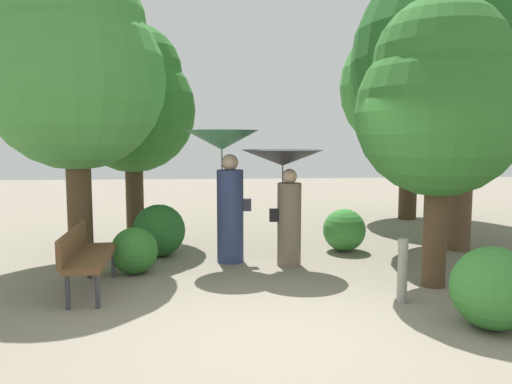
# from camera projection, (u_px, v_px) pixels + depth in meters

# --- Properties ---
(ground_plane) EXTENTS (40.00, 40.00, 0.00)m
(ground_plane) POSITION_uv_depth(u_px,v_px,m) (283.00, 331.00, 5.21)
(ground_plane) COLOR gray
(person_left) EXTENTS (1.18, 1.18, 2.14)m
(person_left) POSITION_uv_depth(u_px,v_px,m) (225.00, 170.00, 7.97)
(person_left) COLOR navy
(person_left) RESTS_ON ground
(person_right) EXTENTS (1.27, 1.27, 1.83)m
(person_right) POSITION_uv_depth(u_px,v_px,m) (285.00, 179.00, 7.75)
(person_right) COLOR #6B5B4C
(person_right) RESTS_ON ground
(park_bench) EXTENTS (0.58, 1.53, 0.83)m
(park_bench) POSITION_uv_depth(u_px,v_px,m) (85.00, 254.00, 6.47)
(park_bench) COLOR #38383D
(park_bench) RESTS_ON ground
(tree_near_left) EXTENTS (2.38, 2.38, 4.18)m
(tree_near_left) POSITION_uv_depth(u_px,v_px,m) (132.00, 99.00, 9.45)
(tree_near_left) COLOR #42301E
(tree_near_left) RESTS_ON ground
(tree_near_right) EXTENTS (3.46, 3.46, 5.54)m
(tree_near_right) POSITION_uv_depth(u_px,v_px,m) (412.00, 75.00, 12.14)
(tree_near_right) COLOR #42301E
(tree_near_right) RESTS_ON ground
(tree_mid_left) EXTENTS (2.84, 2.84, 4.84)m
(tree_mid_left) POSITION_uv_depth(u_px,v_px,m) (74.00, 64.00, 7.77)
(tree_mid_left) COLOR #4C3823
(tree_mid_left) RESTS_ON ground
(tree_mid_right) EXTENTS (3.95, 3.95, 5.83)m
(tree_mid_right) POSITION_uv_depth(u_px,v_px,m) (466.00, 44.00, 8.68)
(tree_mid_right) COLOR brown
(tree_mid_right) RESTS_ON ground
(tree_far_back) EXTENTS (2.21, 2.21, 3.85)m
(tree_far_back) POSITION_uv_depth(u_px,v_px,m) (440.00, 98.00, 6.53)
(tree_far_back) COLOR #4C3823
(tree_far_back) RESTS_ON ground
(bush_path_left) EXTENTS (0.88, 0.88, 0.88)m
(bush_path_left) POSITION_uv_depth(u_px,v_px,m) (493.00, 288.00, 5.23)
(bush_path_left) COLOR #387F33
(bush_path_left) RESTS_ON ground
(bush_path_right) EXTENTS (0.76, 0.76, 0.76)m
(bush_path_right) POSITION_uv_depth(u_px,v_px,m) (344.00, 230.00, 8.88)
(bush_path_right) COLOR #387F33
(bush_path_right) RESTS_ON ground
(bush_behind_bench) EXTENTS (0.70, 0.70, 0.70)m
(bush_behind_bench) POSITION_uv_depth(u_px,v_px,m) (134.00, 251.00, 7.38)
(bush_behind_bench) COLOR #2D6B28
(bush_behind_bench) RESTS_ON ground
(bush_far_side) EXTENTS (0.89, 0.89, 0.89)m
(bush_far_side) POSITION_uv_depth(u_px,v_px,m) (159.00, 230.00, 8.48)
(bush_far_side) COLOR #235B23
(bush_far_side) RESTS_ON ground
(path_marker_post) EXTENTS (0.12, 0.12, 0.80)m
(path_marker_post) POSITION_uv_depth(u_px,v_px,m) (402.00, 271.00, 6.06)
(path_marker_post) COLOR gray
(path_marker_post) RESTS_ON ground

